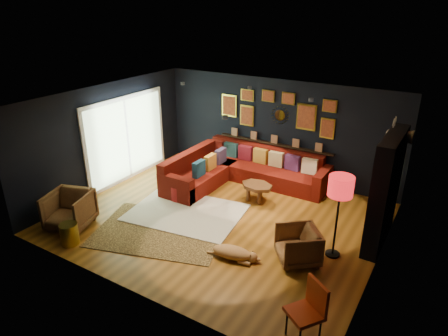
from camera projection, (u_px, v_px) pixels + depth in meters
The scene contains 20 objects.
floor at pixel (220, 218), 8.71m from camera, with size 6.50×6.50×0.00m, color #985E1D.
room_walls at pixel (220, 150), 8.09m from camera, with size 6.50×6.50×6.50m.
sectional at pixel (237, 171), 10.30m from camera, with size 3.41×2.69×0.86m.
ledge at pixel (274, 144), 10.46m from camera, with size 3.20×0.12×0.04m, color black.
gallery_wall at pixel (276, 110), 10.15m from camera, with size 3.15×0.04×1.02m.
sunburst_mirror at pixel (280, 115), 10.14m from camera, with size 0.47×0.16×0.47m.
fireplace at pixel (384, 194), 7.54m from camera, with size 0.31×1.60×2.20m.
deer_head at pixel (401, 135), 7.51m from camera, with size 0.50×0.28×0.45m.
sliding_door at pixel (127, 139), 10.30m from camera, with size 0.06×2.80×2.20m.
ceiling_spots at pixel (240, 95), 8.34m from camera, with size 3.30×2.50×0.06m.
shag_rug at pixel (186, 212), 8.92m from camera, with size 2.44×1.77×0.03m, color silver.
leopard_rug at pixel (161, 231), 8.24m from camera, with size 2.60×1.86×0.01m, color tan.
coffee_table at pixel (257, 187), 9.35m from camera, with size 0.86×0.70×0.39m.
pouf at pixel (181, 191), 9.48m from camera, with size 0.54×0.54×0.35m, color maroon.
armchair_left at pixel (69, 208), 8.25m from camera, with size 0.83×0.78×0.85m, color #B5753C.
armchair_right at pixel (298, 244), 7.16m from camera, with size 0.70×0.66×0.73m, color #B5753C.
gold_stool at pixel (69, 234), 7.74m from camera, with size 0.35×0.35×0.43m, color gold.
orange_chair at pixel (310, 307), 5.44m from camera, with size 0.61×0.61×0.92m.
floor_lamp at pixel (340, 190), 6.94m from camera, with size 0.44×0.44×1.61m.
dog at pixel (232, 250), 7.30m from camera, with size 1.03×0.51×0.33m, color tan, non-canonical shape.
Camera 1 is at (4.02, -6.44, 4.41)m, focal length 32.00 mm.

